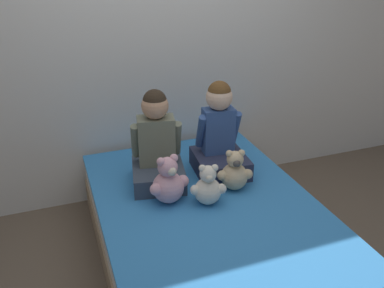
{
  "coord_description": "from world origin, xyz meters",
  "views": [
    {
      "loc": [
        -0.83,
        -1.97,
        1.88
      ],
      "look_at": [
        0.0,
        0.3,
        0.72
      ],
      "focal_mm": 38.0,
      "sensor_mm": 36.0,
      "label": 1
    }
  ],
  "objects_px": {
    "child_on_right": "(219,138)",
    "teddy_bear_held_by_right_child": "(235,173)",
    "bed": "(208,232)",
    "teddy_bear_held_by_left_child": "(168,183)",
    "child_on_left": "(157,147)",
    "teddy_bear_between_children": "(208,187)"
  },
  "relations": [
    {
      "from": "teddy_bear_held_by_left_child",
      "to": "teddy_bear_between_children",
      "type": "distance_m",
      "value": 0.25
    },
    {
      "from": "teddy_bear_between_children",
      "to": "teddy_bear_held_by_left_child",
      "type": "bearing_deg",
      "value": 170.49
    },
    {
      "from": "child_on_right",
      "to": "teddy_bear_held_by_right_child",
      "type": "xyz_separation_m",
      "value": [
        -0.0,
        -0.27,
        -0.14
      ]
    },
    {
      "from": "child_on_right",
      "to": "teddy_bear_held_by_left_child",
      "type": "xyz_separation_m",
      "value": [
        -0.46,
        -0.27,
        -0.12
      ]
    },
    {
      "from": "bed",
      "to": "teddy_bear_between_children",
      "type": "relative_size",
      "value": 7.02
    },
    {
      "from": "bed",
      "to": "teddy_bear_between_children",
      "type": "height_order",
      "value": "teddy_bear_between_children"
    },
    {
      "from": "bed",
      "to": "teddy_bear_held_by_left_child",
      "type": "bearing_deg",
      "value": 153.61
    },
    {
      "from": "teddy_bear_held_by_left_child",
      "to": "teddy_bear_held_by_right_child",
      "type": "xyz_separation_m",
      "value": [
        0.45,
        -0.0,
        -0.01
      ]
    },
    {
      "from": "child_on_left",
      "to": "teddy_bear_held_by_right_child",
      "type": "bearing_deg",
      "value": -20.45
    },
    {
      "from": "teddy_bear_held_by_left_child",
      "to": "teddy_bear_between_children",
      "type": "height_order",
      "value": "teddy_bear_held_by_left_child"
    },
    {
      "from": "teddy_bear_held_by_left_child",
      "to": "child_on_left",
      "type": "bearing_deg",
      "value": 76.81
    },
    {
      "from": "child_on_left",
      "to": "teddy_bear_between_children",
      "type": "relative_size",
      "value": 2.4
    },
    {
      "from": "bed",
      "to": "child_on_right",
      "type": "distance_m",
      "value": 0.65
    },
    {
      "from": "bed",
      "to": "child_on_left",
      "type": "height_order",
      "value": "child_on_left"
    },
    {
      "from": "teddy_bear_held_by_right_child",
      "to": "teddy_bear_between_children",
      "type": "bearing_deg",
      "value": -143.0
    },
    {
      "from": "child_on_right",
      "to": "teddy_bear_held_by_right_child",
      "type": "relative_size",
      "value": 2.31
    },
    {
      "from": "child_on_left",
      "to": "child_on_right",
      "type": "distance_m",
      "value": 0.45
    },
    {
      "from": "child_on_left",
      "to": "teddy_bear_between_children",
      "type": "bearing_deg",
      "value": -48.56
    },
    {
      "from": "teddy_bear_between_children",
      "to": "teddy_bear_held_by_right_child",
      "type": "bearing_deg",
      "value": 38.64
    },
    {
      "from": "bed",
      "to": "child_on_left",
      "type": "distance_m",
      "value": 0.65
    },
    {
      "from": "bed",
      "to": "child_on_left",
      "type": "xyz_separation_m",
      "value": [
        -0.22,
        0.38,
        0.48
      ]
    },
    {
      "from": "child_on_left",
      "to": "child_on_right",
      "type": "height_order",
      "value": "child_on_right"
    }
  ]
}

